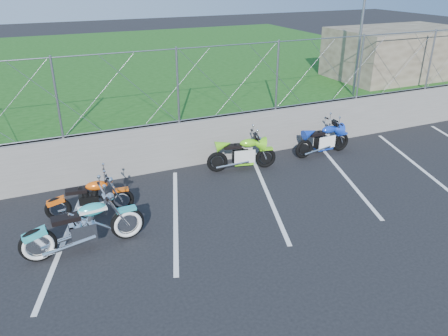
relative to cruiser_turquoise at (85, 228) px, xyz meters
name	(u,v)px	position (x,y,z in m)	size (l,w,h in m)	color
ground	(191,237)	(2.01, -0.45, -0.48)	(90.00, 90.00, 0.00)	black
retaining_wall	(145,150)	(2.01, 3.05, 0.17)	(30.00, 0.22, 1.30)	slate
grass_field	(89,76)	(2.01, 13.05, 0.17)	(30.00, 20.00, 1.30)	#164612
stone_building	(398,53)	(12.51, 5.05, 1.72)	(5.00, 3.00, 1.80)	brown
chain_link_fence	(140,90)	(2.01, 3.05, 1.82)	(28.00, 0.03, 2.00)	gray
sign_pole	(359,48)	(9.21, 3.45, 2.32)	(0.08, 0.08, 3.00)	gray
parking_lines	(224,204)	(3.21, 0.55, -0.48)	(18.29, 4.31, 0.01)	silver
cruiser_turquoise	(85,228)	(0.00, 0.00, 0.00)	(2.41, 0.76, 1.20)	black
naked_orange	(91,199)	(0.29, 1.28, -0.07)	(1.94, 0.66, 0.97)	black
sportbike_green	(243,155)	(4.50, 2.15, -0.04)	(1.94, 0.69, 1.01)	black
sportbike_blue	(324,141)	(7.19, 2.15, -0.05)	(1.93, 0.69, 1.00)	black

